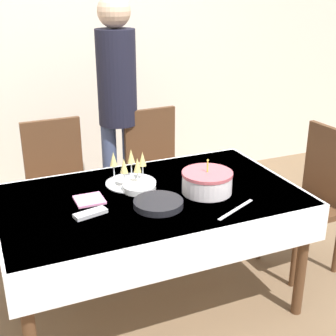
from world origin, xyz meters
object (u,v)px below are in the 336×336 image
at_px(dining_chair_far_right, 156,169).
at_px(plate_stack_main, 158,204).
at_px(person_standing, 117,95).
at_px(champagne_tray, 130,170).
at_px(plate_stack_dessert, 139,187).
at_px(birthday_cake, 207,182).
at_px(dining_chair_right_end, 313,193).
at_px(dining_chair_far_left, 59,184).

bearing_deg(dining_chair_far_right, plate_stack_main, -111.28).
bearing_deg(person_standing, champagne_tray, -103.08).
bearing_deg(plate_stack_dessert, birthday_cake, -27.21).
xyz_separation_m(plate_stack_dessert, person_standing, (0.17, 0.91, 0.32)).
distance_m(birthday_cake, plate_stack_main, 0.32).
relative_size(dining_chair_right_end, plate_stack_main, 3.65).
relative_size(dining_chair_right_end, birthday_cake, 3.38).
xyz_separation_m(birthday_cake, plate_stack_dessert, (-0.34, 0.17, -0.04)).
xyz_separation_m(dining_chair_far_right, plate_stack_main, (-0.37, -0.96, 0.22)).
relative_size(dining_chair_far_right, birthday_cake, 3.38).
distance_m(dining_chair_far_left, person_standing, 0.76).
distance_m(dining_chair_far_left, plate_stack_dessert, 0.83).
height_order(dining_chair_far_left, person_standing, person_standing).
xyz_separation_m(champagne_tray, plate_stack_dessert, (0.01, -0.12, -0.06)).
bearing_deg(birthday_cake, dining_chair_right_end, 6.41).
xyz_separation_m(plate_stack_main, person_standing, (0.15, 1.15, 0.32)).
bearing_deg(dining_chair_right_end, birthday_cake, -173.59).
distance_m(dining_chair_far_right, birthday_cake, 0.94).
relative_size(dining_chair_far_right, plate_stack_main, 3.65).
relative_size(dining_chair_far_left, person_standing, 0.55).
bearing_deg(person_standing, plate_stack_dessert, -100.73).
relative_size(champagne_tray, plate_stack_main, 1.13).
bearing_deg(plate_stack_main, person_standing, 82.41).
height_order(birthday_cake, plate_stack_main, birthday_cake).
bearing_deg(person_standing, dining_chair_right_end, -44.73).
distance_m(dining_chair_far_right, dining_chair_right_end, 1.12).
xyz_separation_m(dining_chair_right_end, birthday_cake, (-0.84, -0.09, 0.26)).
height_order(birthday_cake, plate_stack_dessert, birthday_cake).
xyz_separation_m(dining_chair_far_right, plate_stack_dessert, (-0.39, -0.73, 0.22)).
distance_m(dining_chair_right_end, champagne_tray, 1.24).
bearing_deg(birthday_cake, dining_chair_far_right, 86.30).
distance_m(dining_chair_far_right, plate_stack_dessert, 0.85).
bearing_deg(champagne_tray, person_standing, 76.92).
relative_size(plate_stack_dessert, person_standing, 0.11).
bearing_deg(person_standing, plate_stack_main, -97.59).
xyz_separation_m(dining_chair_far_left, dining_chair_far_right, (0.72, -0.00, 0.00)).
xyz_separation_m(dining_chair_far_left, dining_chair_right_end, (1.50, -0.80, 0.00)).
bearing_deg(person_standing, dining_chair_far_right, -40.50).
height_order(plate_stack_main, person_standing, person_standing).
relative_size(dining_chair_far_left, plate_stack_dessert, 5.11).
xyz_separation_m(dining_chair_right_end, plate_stack_main, (-1.15, -0.16, 0.22)).
xyz_separation_m(champagne_tray, plate_stack_main, (0.03, -0.35, -0.06)).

